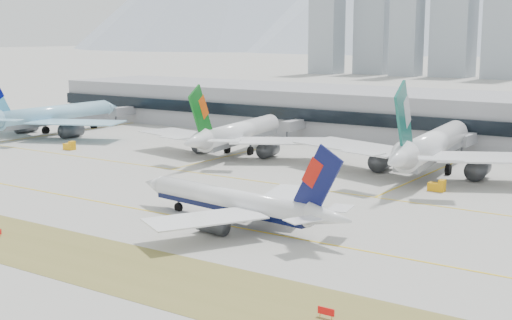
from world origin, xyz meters
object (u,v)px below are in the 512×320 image
Objects in this scene: widebody_eva at (237,134)px; taxiing_airliner at (237,203)px; widebody_cathay at (431,148)px; terminal at (415,116)px; widebody_korean at (51,117)px.

taxiing_airliner is at bearing -153.70° from widebody_eva.
widebody_cathay is 59.93m from terminal.
taxiing_airliner reaches higher than terminal.
widebody_korean is 130.43m from widebody_cathay.
widebody_korean is at bearing -150.12° from terminal.
widebody_eva is at bearing -117.51° from terminal.
widebody_korean reaches higher than taxiing_airliner.
widebody_eva is at bearing 86.74° from widebody_cathay.
widebody_korean is 74.98m from widebody_eva.
widebody_korean is at bearing 82.90° from widebody_eva.
taxiing_airliner is 0.83× the size of widebody_eva.
widebody_korean is 120.68m from terminal.
widebody_eva is 0.21× the size of terminal.
taxiing_airliner is at bearing 163.59° from widebody_cathay.
widebody_eva is 0.87× the size of widebody_cathay.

